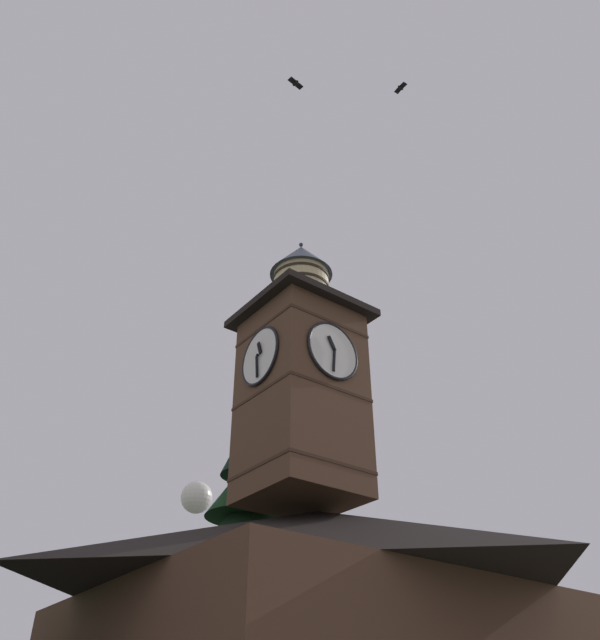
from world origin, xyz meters
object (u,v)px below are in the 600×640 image
at_px(pine_tree_behind, 242,603).
at_px(moon, 197,497).
at_px(clock_tower, 301,376).
at_px(flying_bird_high, 401,88).
at_px(flying_bird_low, 296,83).

relative_size(pine_tree_behind, moon, 5.08).
relative_size(clock_tower, flying_bird_high, 17.62).
relative_size(pine_tree_behind, flying_bird_low, 20.16).
bearing_deg(moon, flying_bird_low, 65.76).
xyz_separation_m(moon, flying_bird_high, (9.21, 31.40, 6.37)).
height_order(clock_tower, moon, moon).
bearing_deg(flying_bird_low, pine_tree_behind, -115.65).
bearing_deg(clock_tower, flying_bird_low, 50.82).
xyz_separation_m(clock_tower, pine_tree_behind, (-0.67, -4.09, -6.36)).
bearing_deg(clock_tower, moon, -111.71).
bearing_deg(clock_tower, pine_tree_behind, -99.38).
xyz_separation_m(moon, flying_bird_low, (13.85, 30.76, 3.61)).
bearing_deg(pine_tree_behind, clock_tower, 80.62).
bearing_deg(flying_bird_low, moon, -114.24).
bearing_deg(flying_bird_low, flying_bird_high, 172.10).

